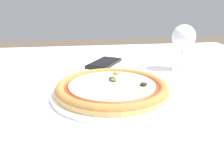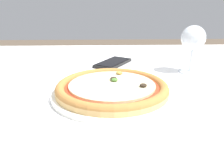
# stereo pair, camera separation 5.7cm
# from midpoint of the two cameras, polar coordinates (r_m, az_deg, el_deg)

# --- Properties ---
(dining_table) EXTENTS (1.32, 1.10, 0.74)m
(dining_table) POSITION_cam_midpoint_polar(r_m,az_deg,el_deg) (0.67, -8.01, -7.35)
(dining_table) COLOR #997047
(dining_table) RESTS_ON ground_plane
(pizza_plate) EXTENTS (0.28, 0.28, 0.04)m
(pizza_plate) POSITION_cam_midpoint_polar(r_m,az_deg,el_deg) (0.58, -2.83, -1.25)
(pizza_plate) COLOR white
(pizza_plate) RESTS_ON dining_table
(wine_glass_far_left) EXTENTS (0.07, 0.07, 0.14)m
(wine_glass_far_left) POSITION_cam_midpoint_polar(r_m,az_deg,el_deg) (0.79, 14.05, 10.09)
(wine_glass_far_left) COLOR silver
(wine_glass_far_left) RESTS_ON dining_table
(cell_phone) EXTENTS (0.14, 0.16, 0.01)m
(cell_phone) POSITION_cam_midpoint_polar(r_m,az_deg,el_deg) (0.85, -3.73, 4.79)
(cell_phone) COLOR black
(cell_phone) RESTS_ON dining_table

